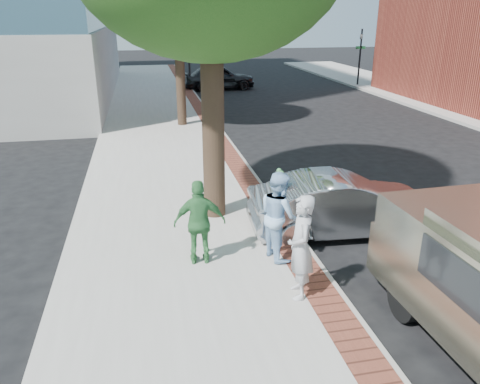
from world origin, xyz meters
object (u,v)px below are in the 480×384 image
object	(u,v)px
parking_meter	(280,188)
sedan_silver	(343,205)
person_gray	(301,247)
person_green	(200,223)
bg_car	(219,77)
person_officer	(279,215)

from	to	relation	value
parking_meter	sedan_silver	bearing A→B (deg)	-1.91
person_gray	sedan_silver	bearing A→B (deg)	151.04
person_green	bg_car	world-z (taller)	person_green
person_officer	person_green	distance (m)	1.56
parking_meter	person_officer	distance (m)	1.14
sedan_silver	bg_car	xyz separation A→B (m)	(0.76, 22.15, 0.10)
parking_meter	person_officer	bearing A→B (deg)	-106.88
parking_meter	person_green	distance (m)	2.15
person_green	sedan_silver	distance (m)	3.52
sedan_silver	bg_car	world-z (taller)	bg_car
person_gray	person_officer	bearing A→B (deg)	-173.49
parking_meter	person_officer	xyz separation A→B (m)	(-0.33, -1.08, -0.16)
sedan_silver	person_officer	bearing A→B (deg)	122.98
parking_meter	bg_car	size ratio (longest dim) A/B	0.31
parking_meter	person_green	bearing A→B (deg)	-151.73
person_officer	bg_car	world-z (taller)	person_officer
person_officer	bg_car	bearing A→B (deg)	-17.68
person_gray	person_officer	distance (m)	1.44
parking_meter	person_officer	world-z (taller)	person_officer
parking_meter	person_gray	size ratio (longest dim) A/B	0.79
person_green	bg_car	distance (m)	23.48
person_gray	bg_car	size ratio (longest dim) A/B	0.40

